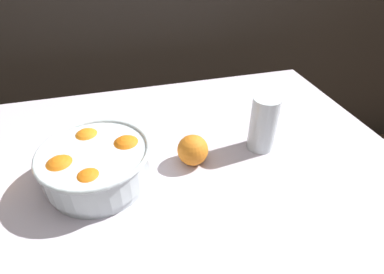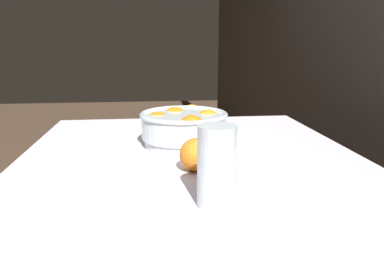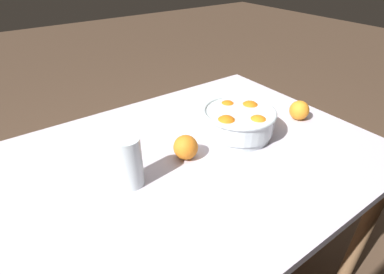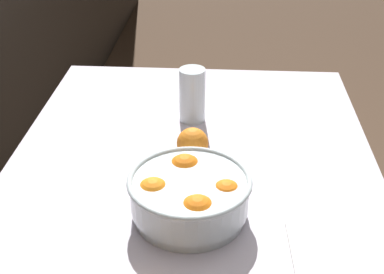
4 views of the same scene
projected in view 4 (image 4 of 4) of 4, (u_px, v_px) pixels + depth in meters
dining_table at (191, 196)px, 1.32m from camera, size 1.18×0.89×0.77m
fruit_bowl at (190, 196)px, 1.09m from camera, size 0.25×0.25×0.10m
juice_glass at (192, 98)px, 1.44m from camera, size 0.07×0.07×0.15m
orange_loose_front at (191, 143)px, 1.29m from camera, size 0.08×0.08×0.08m
napkin at (329, 248)px, 1.02m from camera, size 0.17×0.16×0.01m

